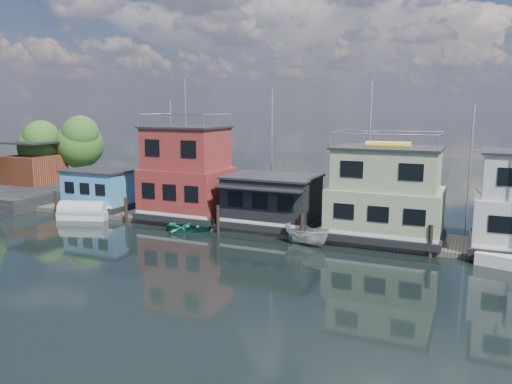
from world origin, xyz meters
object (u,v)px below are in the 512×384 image
at_px(houseboat_green, 386,194).
at_px(dinghy_teal, 191,226).
at_px(tarp_runabout, 84,212).
at_px(houseboat_blue, 102,189).
at_px(houseboat_dark, 272,200).
at_px(motorboat, 307,235).
at_px(houseboat_red, 187,174).

bearing_deg(houseboat_green, dinghy_teal, -168.09).
bearing_deg(tarp_runabout, dinghy_teal, -16.65).
xyz_separation_m(houseboat_blue, houseboat_dark, (17.50, -0.02, 0.21)).
height_order(houseboat_green, dinghy_teal, houseboat_green).
height_order(houseboat_blue, motorboat, houseboat_blue).
height_order(tarp_runabout, dinghy_teal, tarp_runabout).
xyz_separation_m(houseboat_blue, houseboat_green, (26.50, 0.00, 1.34)).
bearing_deg(houseboat_blue, motorboat, -8.75).
relative_size(houseboat_green, dinghy_teal, 2.22).
height_order(motorboat, dinghy_teal, motorboat).
bearing_deg(tarp_runabout, houseboat_dark, -6.52).
distance_m(houseboat_dark, houseboat_green, 9.07).
bearing_deg(houseboat_red, houseboat_blue, -180.00).
bearing_deg(houseboat_green, houseboat_blue, -180.00).
height_order(houseboat_blue, dinghy_teal, houseboat_blue).
xyz_separation_m(tarp_runabout, motorboat, (20.88, -0.02, 0.09)).
bearing_deg(dinghy_teal, motorboat, -108.29).
xyz_separation_m(houseboat_red, dinghy_teal, (2.18, -3.13, -3.71)).
height_order(houseboat_blue, houseboat_red, houseboat_red).
relative_size(houseboat_red, motorboat, 3.05).
distance_m(houseboat_blue, houseboat_red, 9.69).
bearing_deg(tarp_runabout, houseboat_red, 2.99).
bearing_deg(dinghy_teal, tarp_runabout, 73.77).
bearing_deg(houseboat_dark, houseboat_green, 0.12).
xyz_separation_m(houseboat_red, motorboat, (12.08, -3.32, -3.35)).
xyz_separation_m(houseboat_red, houseboat_dark, (8.00, -0.02, -1.69)).
bearing_deg(motorboat, houseboat_blue, 100.93).
height_order(tarp_runabout, motorboat, tarp_runabout).
height_order(houseboat_dark, tarp_runabout, houseboat_dark).
relative_size(houseboat_red, dinghy_teal, 3.14).
relative_size(motorboat, dinghy_teal, 1.03).
distance_m(houseboat_dark, tarp_runabout, 17.22).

